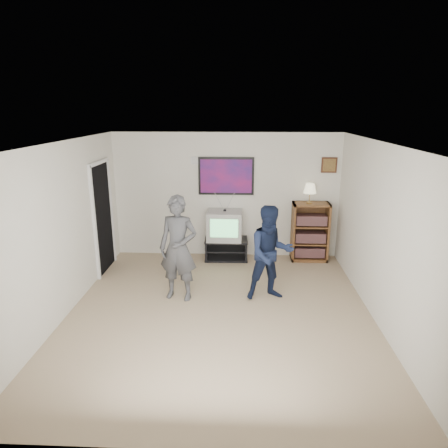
# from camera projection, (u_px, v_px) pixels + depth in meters

# --- Properties ---
(room_shell) EXTENTS (4.51, 5.00, 2.51)m
(room_shell) POSITION_uv_depth(u_px,v_px,m) (220.00, 226.00, 5.94)
(room_shell) COLOR #866955
(room_shell) RESTS_ON ground
(media_stand) EXTENTS (0.86, 0.49, 0.43)m
(media_stand) POSITION_uv_depth(u_px,v_px,m) (226.00, 249.00, 8.04)
(media_stand) COLOR black
(media_stand) RESTS_ON room_shell
(crt_television) EXTENTS (0.69, 0.59, 0.58)m
(crt_television) POSITION_uv_depth(u_px,v_px,m) (225.00, 225.00, 7.90)
(crt_television) COLOR #A1A09C
(crt_television) RESTS_ON media_stand
(bookshelf) EXTENTS (0.71, 0.41, 1.17)m
(bookshelf) POSITION_uv_depth(u_px,v_px,m) (310.00, 232.00, 7.91)
(bookshelf) COLOR #57321A
(bookshelf) RESTS_ON room_shell
(table_lamp) EXTENTS (0.24, 0.24, 0.39)m
(table_lamp) POSITION_uv_depth(u_px,v_px,m) (310.00, 193.00, 7.70)
(table_lamp) COLOR #F9F1BC
(table_lamp) RESTS_ON bookshelf
(person_tall) EXTENTS (0.68, 0.52, 1.68)m
(person_tall) POSITION_uv_depth(u_px,v_px,m) (178.00, 248.00, 6.22)
(person_tall) COLOR #3D3E41
(person_tall) RESTS_ON room_shell
(person_short) EXTENTS (0.85, 0.72, 1.53)m
(person_short) POSITION_uv_depth(u_px,v_px,m) (271.00, 253.00, 6.23)
(person_short) COLOR #131B35
(person_short) RESTS_ON room_shell
(controller_left) EXTENTS (0.08, 0.14, 0.04)m
(controller_left) POSITION_uv_depth(u_px,v_px,m) (180.00, 223.00, 6.31)
(controller_left) COLOR white
(controller_left) RESTS_ON person_tall
(controller_right) EXTENTS (0.07, 0.11, 0.03)m
(controller_right) POSITION_uv_depth(u_px,v_px,m) (273.00, 227.00, 6.32)
(controller_right) COLOR white
(controller_right) RESTS_ON person_short
(poster) EXTENTS (1.10, 0.03, 0.75)m
(poster) POSITION_uv_depth(u_px,v_px,m) (226.00, 176.00, 7.87)
(poster) COLOR black
(poster) RESTS_ON room_shell
(air_vent) EXTENTS (0.28, 0.02, 0.14)m
(air_vent) POSITION_uv_depth(u_px,v_px,m) (198.00, 161.00, 7.82)
(air_vent) COLOR white
(air_vent) RESTS_ON room_shell
(small_picture) EXTENTS (0.30, 0.03, 0.30)m
(small_picture) POSITION_uv_depth(u_px,v_px,m) (329.00, 165.00, 7.73)
(small_picture) COLOR #422315
(small_picture) RESTS_ON room_shell
(doorway) EXTENTS (0.03, 0.85, 2.00)m
(doorway) POSITION_uv_depth(u_px,v_px,m) (103.00, 218.00, 7.31)
(doorway) COLOR black
(doorway) RESTS_ON room_shell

